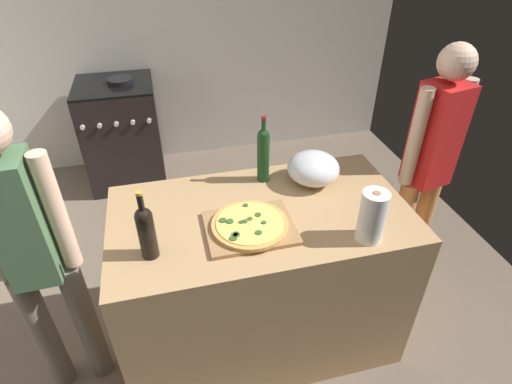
{
  "coord_description": "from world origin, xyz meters",
  "views": [
    {
      "loc": [
        -0.16,
        -0.91,
        2.13
      ],
      "look_at": [
        0.24,
        0.69,
        0.96
      ],
      "focal_mm": 28.72,
      "sensor_mm": 36.0,
      "label": 1
    }
  ],
  "objects_px": {
    "person_in_red": "(428,163)",
    "paper_towel_roll": "(372,217)",
    "wine_bottle_amber": "(263,153)",
    "stove": "(123,133)",
    "mixing_bowl": "(313,168)",
    "pizza": "(250,224)",
    "wine_bottle_green": "(146,230)",
    "person_in_stripes": "(35,255)"
  },
  "relations": [
    {
      "from": "stove",
      "to": "person_in_red",
      "type": "xyz_separation_m",
      "value": [
        1.82,
        -1.72,
        0.44
      ]
    },
    {
      "from": "person_in_red",
      "to": "paper_towel_roll",
      "type": "bearing_deg",
      "value": -141.03
    },
    {
      "from": "pizza",
      "to": "wine_bottle_green",
      "type": "bearing_deg",
      "value": -172.3
    },
    {
      "from": "pizza",
      "to": "paper_towel_roll",
      "type": "xyz_separation_m",
      "value": [
        0.49,
        -0.18,
        0.09
      ]
    },
    {
      "from": "person_in_stripes",
      "to": "paper_towel_roll",
      "type": "bearing_deg",
      "value": -10.39
    },
    {
      "from": "stove",
      "to": "person_in_red",
      "type": "bearing_deg",
      "value": -43.45
    },
    {
      "from": "stove",
      "to": "person_in_red",
      "type": "height_order",
      "value": "person_in_red"
    },
    {
      "from": "pizza",
      "to": "mixing_bowl",
      "type": "distance_m",
      "value": 0.51
    },
    {
      "from": "pizza",
      "to": "person_in_stripes",
      "type": "bearing_deg",
      "value": 175.21
    },
    {
      "from": "person_in_stripes",
      "to": "person_in_red",
      "type": "distance_m",
      "value": 2.08
    },
    {
      "from": "mixing_bowl",
      "to": "wine_bottle_amber",
      "type": "distance_m",
      "value": 0.27
    },
    {
      "from": "stove",
      "to": "person_in_red",
      "type": "relative_size",
      "value": 0.61
    },
    {
      "from": "wine_bottle_green",
      "to": "wine_bottle_amber",
      "type": "xyz_separation_m",
      "value": [
        0.61,
        0.45,
        0.03
      ]
    },
    {
      "from": "wine_bottle_green",
      "to": "wine_bottle_amber",
      "type": "bearing_deg",
      "value": 36.29
    },
    {
      "from": "wine_bottle_green",
      "to": "pizza",
      "type": "bearing_deg",
      "value": 7.7
    },
    {
      "from": "mixing_bowl",
      "to": "paper_towel_roll",
      "type": "distance_m",
      "value": 0.49
    },
    {
      "from": "paper_towel_roll",
      "to": "person_in_red",
      "type": "height_order",
      "value": "person_in_red"
    },
    {
      "from": "paper_towel_roll",
      "to": "wine_bottle_green",
      "type": "relative_size",
      "value": 0.76
    },
    {
      "from": "pizza",
      "to": "wine_bottle_green",
      "type": "relative_size",
      "value": 1.07
    },
    {
      "from": "pizza",
      "to": "person_in_red",
      "type": "bearing_deg",
      "value": 16.54
    },
    {
      "from": "mixing_bowl",
      "to": "person_in_stripes",
      "type": "bearing_deg",
      "value": -170.56
    },
    {
      "from": "mixing_bowl",
      "to": "person_in_stripes",
      "type": "xyz_separation_m",
      "value": [
        -1.34,
        -0.22,
        -0.1
      ]
    },
    {
      "from": "pizza",
      "to": "mixing_bowl",
      "type": "height_order",
      "value": "mixing_bowl"
    },
    {
      "from": "pizza",
      "to": "stove",
      "type": "distance_m",
      "value": 2.22
    },
    {
      "from": "pizza",
      "to": "wine_bottle_green",
      "type": "distance_m",
      "value": 0.46
    },
    {
      "from": "wine_bottle_green",
      "to": "stove",
      "type": "bearing_deg",
      "value": 96.34
    },
    {
      "from": "mixing_bowl",
      "to": "person_in_red",
      "type": "distance_m",
      "value": 0.73
    },
    {
      "from": "mixing_bowl",
      "to": "stove",
      "type": "distance_m",
      "value": 2.14
    },
    {
      "from": "person_in_stripes",
      "to": "wine_bottle_amber",
      "type": "bearing_deg",
      "value": 15.71
    },
    {
      "from": "wine_bottle_amber",
      "to": "pizza",
      "type": "bearing_deg",
      "value": -113.01
    },
    {
      "from": "person_in_stripes",
      "to": "person_in_red",
      "type": "height_order",
      "value": "person_in_red"
    },
    {
      "from": "wine_bottle_green",
      "to": "wine_bottle_amber",
      "type": "height_order",
      "value": "wine_bottle_amber"
    },
    {
      "from": "wine_bottle_amber",
      "to": "stove",
      "type": "xyz_separation_m",
      "value": [
        -0.84,
        1.67,
        -0.62
      ]
    },
    {
      "from": "pizza",
      "to": "stove",
      "type": "bearing_deg",
      "value": 108.22
    },
    {
      "from": "wine_bottle_green",
      "to": "person_in_stripes",
      "type": "relative_size",
      "value": 0.21
    },
    {
      "from": "mixing_bowl",
      "to": "person_in_stripes",
      "type": "distance_m",
      "value": 1.36
    },
    {
      "from": "paper_towel_roll",
      "to": "stove",
      "type": "xyz_separation_m",
      "value": [
        -1.17,
        2.24,
        -0.57
      ]
    },
    {
      "from": "mixing_bowl",
      "to": "wine_bottle_amber",
      "type": "xyz_separation_m",
      "value": [
        -0.25,
        0.08,
        0.08
      ]
    },
    {
      "from": "paper_towel_roll",
      "to": "wine_bottle_amber",
      "type": "xyz_separation_m",
      "value": [
        -0.33,
        0.57,
        0.04
      ]
    },
    {
      "from": "wine_bottle_green",
      "to": "stove",
      "type": "height_order",
      "value": "wine_bottle_green"
    },
    {
      "from": "mixing_bowl",
      "to": "wine_bottle_amber",
      "type": "bearing_deg",
      "value": 161.2
    },
    {
      "from": "person_in_red",
      "to": "mixing_bowl",
      "type": "bearing_deg",
      "value": -177.03
    }
  ]
}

